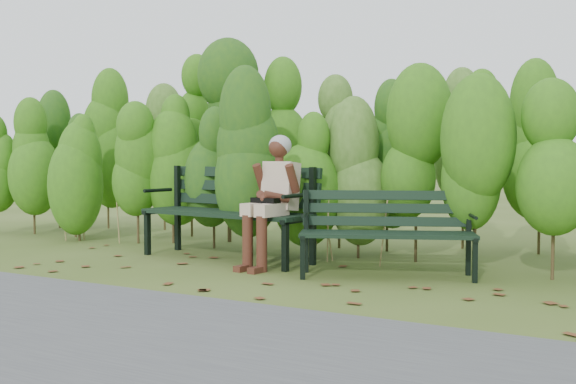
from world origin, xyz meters
The scene contains 7 objects.
ground centered at (0.00, 0.00, 0.00)m, with size 80.00×80.00×0.00m, color #41551B.
footpath centered at (0.00, -2.20, 0.01)m, with size 60.00×2.50×0.01m, color #474749.
hedge_band centered at (0.00, 1.86, 1.26)m, with size 11.04×1.67×2.42m.
leaf_litter centered at (0.66, -0.17, 0.00)m, with size 5.78×2.21×0.01m.
bench_left centered at (-0.95, 0.86, 0.57)m, with size 2.00×0.86×0.97m.
bench_right centered at (0.84, 0.66, 0.45)m, with size 1.61×1.05×0.77m.
seated_woman centered at (-0.30, 0.59, 0.74)m, with size 0.50×0.73×1.29m.
Camera 1 is at (2.96, -5.04, 1.07)m, focal length 42.00 mm.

